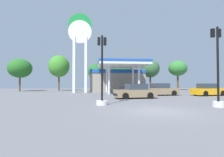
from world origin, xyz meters
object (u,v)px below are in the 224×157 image
tree_2 (96,72)px  tree_3 (122,69)px  car_1 (208,90)px  traffic_signal_1 (218,81)px  car_0 (161,90)px  tree_1 (59,66)px  traffic_signal_0 (102,83)px  tree_5 (178,68)px  station_pole_sign (80,42)px  car_2 (135,92)px  tree_0 (20,68)px  tree_4 (150,68)px

tree_2 → tree_3: 5.28m
car_1 → traffic_signal_1: bearing=-121.5°
car_0 → traffic_signal_1: traffic_signal_1 is taller
traffic_signal_1 → tree_1: bearing=119.2°
traffic_signal_0 → tree_5: bearing=54.5°
tree_3 → tree_5: tree_5 is taller
car_0 → tree_5: (10.42, 16.47, 4.18)m
station_pole_sign → car_2: station_pole_sign is taller
car_1 → tree_3: (-8.52, 15.39, 3.71)m
traffic_signal_1 → traffic_signal_0: bearing=166.0°
traffic_signal_1 → car_1: bearing=58.5°
car_0 → traffic_signal_0: traffic_signal_0 is taller
car_2 → tree_3: 18.87m
car_0 → traffic_signal_0: 12.32m
car_1 → traffic_signal_0: (-13.79, -8.32, 0.88)m
car_1 → tree_0: (-28.29, 14.91, 3.70)m
tree_1 → tree_4: bearing=-1.2°
tree_5 → car_0: bearing=-122.3°
tree_2 → tree_5: size_ratio=0.84×
traffic_signal_1 → tree_0: tree_0 is taller
traffic_signal_0 → traffic_signal_1: (7.53, -1.88, 0.16)m
car_1 → tree_5: 18.57m
station_pole_sign → tree_1: bearing=120.3°
station_pole_sign → traffic_signal_0: size_ratio=2.61×
tree_0 → tree_1: size_ratio=0.85×
traffic_signal_0 → tree_1: size_ratio=0.69×
car_1 → tree_5: (4.61, 17.49, 4.20)m
car_2 → tree_3: bearing=85.1°
traffic_signal_0 → tree_1: tree_1 is taller
car_0 → tree_0: size_ratio=0.72×
tree_1 → tree_5: tree_1 is taller
station_pole_sign → tree_5: station_pole_sign is taller
car_0 → tree_4: 16.30m
tree_4 → tree_5: 6.83m
tree_2 → tree_3: size_ratio=0.86×
traffic_signal_1 → car_2: bearing=118.3°
tree_1 → tree_5: (25.95, 0.71, -0.15)m
tree_0 → tree_2: 14.64m
car_0 → tree_1: 22.54m
car_1 → tree_2: bearing=130.2°
car_1 → car_2: car_1 is taller
tree_2 → car_1: bearing=-49.8°
tree_1 → tree_3: 12.91m
tree_0 → tree_4: bearing=3.2°
car_1 → tree_1: size_ratio=0.62×
car_1 → tree_3: size_ratio=0.70×
traffic_signal_1 → tree_3: (-2.26, 25.59, 2.67)m
tree_3 → tree_4: size_ratio=0.96×
tree_3 → traffic_signal_1: bearing=-85.0°
traffic_signal_0 → tree_0: tree_0 is taller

